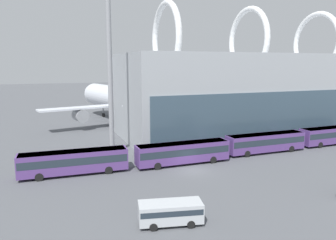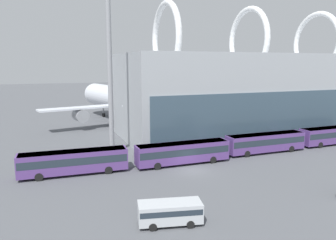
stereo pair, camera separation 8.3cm
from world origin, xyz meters
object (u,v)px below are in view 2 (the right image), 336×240
at_px(shuttle_bus_2, 266,142).
at_px(shuttle_bus_1, 183,152).
at_px(airliner_at_gate_far, 124,100).
at_px(airliner_parked_remote, 305,94).
at_px(shuttle_bus_0, 74,161).
at_px(shuttle_bus_3, 334,134).
at_px(floodlight_mast, 109,46).
at_px(service_van_foreground, 170,211).

bearing_deg(shuttle_bus_2, shuttle_bus_1, -176.38).
relative_size(airliner_at_gate_far, airliner_parked_remote, 1.18).
bearing_deg(shuttle_bus_0, shuttle_bus_3, 2.91).
bearing_deg(floodlight_mast, shuttle_bus_3, -11.26).
xyz_separation_m(airliner_at_gate_far, service_van_foreground, (-7.95, -49.26, -4.58)).
bearing_deg(shuttle_bus_0, floodlight_mast, 52.70).
height_order(airliner_parked_remote, floodlight_mast, floodlight_mast).
bearing_deg(service_van_foreground, shuttle_bus_3, -143.36).
height_order(shuttle_bus_1, shuttle_bus_2, same).
height_order(airliner_parked_remote, shuttle_bus_0, airliner_parked_remote).
xyz_separation_m(shuttle_bus_3, floodlight_mast, (-37.77, 7.52, 14.81)).
xyz_separation_m(airliner_parked_remote, shuttle_bus_3, (-30.65, -39.34, -2.87)).
distance_m(airliner_at_gate_far, airliner_parked_remote, 60.75).
bearing_deg(airliner_at_gate_far, shuttle_bus_1, 168.11).
bearing_deg(shuttle_bus_0, service_van_foreground, -65.82).
relative_size(airliner_at_gate_far, floodlight_mast, 1.48).
xyz_separation_m(airliner_parked_remote, floodlight_mast, (-68.42, -31.82, 11.94)).
bearing_deg(shuttle_bus_3, shuttle_bus_0, 179.84).
relative_size(airliner_at_gate_far, service_van_foreground, 7.09).
bearing_deg(shuttle_bus_2, airliner_at_gate_far, 114.99).
bearing_deg(shuttle_bus_2, service_van_foreground, -143.65).
distance_m(shuttle_bus_0, shuttle_bus_1, 14.77).
height_order(shuttle_bus_0, floodlight_mast, floodlight_mast).
bearing_deg(shuttle_bus_3, shuttle_bus_2, -179.20).
xyz_separation_m(airliner_parked_remote, shuttle_bus_0, (-74.88, -39.53, -2.87)).
relative_size(airliner_at_gate_far, shuttle_bus_3, 3.11).
height_order(airliner_at_gate_far, floodlight_mast, floodlight_mast).
xyz_separation_m(airliner_at_gate_far, floodlight_mast, (-8.09, -24.82, 10.85)).
bearing_deg(shuttle_bus_1, airliner_parked_remote, 34.52).
height_order(airliner_at_gate_far, airliner_parked_remote, airliner_at_gate_far).
distance_m(shuttle_bus_2, shuttle_bus_3, 14.75).
height_order(shuttle_bus_0, shuttle_bus_1, same).
height_order(shuttle_bus_1, floodlight_mast, floodlight_mast).
xyz_separation_m(shuttle_bus_0, service_van_foreground, (6.59, -16.72, -0.62)).
bearing_deg(airliner_at_gate_far, shuttle_bus_2, -167.64).
height_order(shuttle_bus_3, service_van_foreground, shuttle_bus_3).
bearing_deg(shuttle_bus_1, airliner_at_gate_far, 90.91).
distance_m(airliner_parked_remote, shuttle_bus_3, 49.95).
relative_size(airliner_parked_remote, shuttle_bus_0, 2.62).
xyz_separation_m(service_van_foreground, floodlight_mast, (-0.13, 24.43, 15.44)).
xyz_separation_m(shuttle_bus_1, service_van_foreground, (-8.15, -15.77, -0.62)).
distance_m(airliner_parked_remote, shuttle_bus_1, 72.55).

